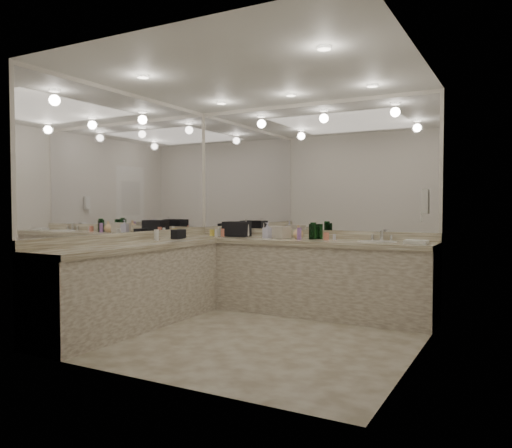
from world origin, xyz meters
The scene contains 36 objects.
floor centered at (0.00, 0.00, 0.00)m, with size 3.20×3.20×0.00m, color beige.
ceiling centered at (0.00, 0.00, 2.60)m, with size 3.20×3.20×0.00m, color white.
wall_back centered at (0.00, 1.50, 1.30)m, with size 3.20×0.02×2.60m, color silver.
wall_left centered at (-1.60, 0.00, 1.30)m, with size 0.02×3.00×2.60m, color silver.
wall_right centered at (1.60, 0.00, 1.30)m, with size 0.02×3.00×2.60m, color silver.
vanity_back_base centered at (0.00, 1.20, 0.42)m, with size 3.20×0.60×0.84m, color beige.
vanity_back_top centered at (0.00, 1.19, 0.87)m, with size 3.20×0.64×0.06m, color beige.
vanity_left_base centered at (-1.30, -0.30, 0.42)m, with size 0.60×2.40×0.84m, color beige.
vanity_left_top centered at (-1.29, -0.30, 0.87)m, with size 0.64×2.42×0.06m, color beige.
backsplash_back centered at (0.00, 1.48, 0.95)m, with size 3.20×0.04×0.10m, color beige.
backsplash_left centered at (-1.58, 0.00, 0.95)m, with size 0.04×3.00×0.10m, color beige.
mirror_back centered at (0.00, 1.49, 1.77)m, with size 3.12×0.01×1.55m, color white.
mirror_left centered at (-1.59, 0.00, 1.77)m, with size 0.01×2.92×1.55m, color white.
sink centered at (0.95, 1.20, 0.90)m, with size 0.44×0.44×0.03m, color white.
faucet centered at (0.95, 1.41, 0.97)m, with size 0.24×0.16×0.14m, color silver.
wall_phone centered at (1.56, 0.70, 1.35)m, with size 0.06×0.10×0.24m, color white.
door centered at (1.59, -0.50, 1.05)m, with size 0.02×0.82×2.10m, color white.
black_toiletry_bag centered at (-0.91, 1.25, 0.99)m, with size 0.33×0.21×0.19m, color black.
black_bag_spill centered at (-1.30, 0.52, 0.95)m, with size 0.09×0.20×0.11m, color black.
cream_cosmetic_case centered at (-0.27, 1.23, 0.97)m, with size 0.25×0.16×0.15m, color beige.
hand_towel centered at (1.39, 1.13, 0.92)m, with size 0.24×0.16×0.04m, color white.
lotion_left centered at (-1.30, 0.11, 0.96)m, with size 0.05×0.05×0.13m, color white.
soap_bottle_a centered at (-0.78, 1.27, 1.02)m, with size 0.09×0.09×0.23m, color beige.
soap_bottle_b centered at (-0.41, 1.16, 1.00)m, with size 0.09×0.09×0.20m, color silver.
soap_bottle_c centered at (-0.02, 1.22, 0.98)m, with size 0.13×0.13×0.17m, color #F3C587.
green_bottle_0 centered at (0.16, 1.25, 1.00)m, with size 0.07×0.07×0.20m, color #175521.
green_bottle_1 centered at (0.20, 1.31, 0.99)m, with size 0.06×0.06×0.18m, color #175521.
green_bottle_2 centered at (0.22, 1.32, 0.99)m, with size 0.07×0.07×0.18m, color #175521.
green_bottle_3 centered at (0.15, 1.23, 0.99)m, with size 0.07×0.07×0.19m, color #175521.
amenity_bottle_0 centered at (0.34, 1.23, 0.94)m, with size 0.06×0.06×0.09m, color #E57F66.
amenity_bottle_1 centered at (-1.28, 1.22, 0.94)m, with size 0.07×0.07×0.09m, color #F2D84C.
amenity_bottle_2 centered at (0.42, 1.27, 0.93)m, with size 0.04×0.04×0.07m, color silver.
amenity_bottle_3 centered at (-1.16, 1.14, 0.95)m, with size 0.04×0.04×0.10m, color white.
amenity_bottle_4 centered at (0.03, 1.13, 0.97)m, with size 0.05×0.05×0.14m, color #9966B2.
amenity_bottle_5 centered at (-1.06, 1.16, 0.95)m, with size 0.06×0.06×0.11m, color #E57F66.
amenity_bottle_6 centered at (-1.20, 1.29, 0.96)m, with size 0.04×0.04×0.11m, color white.
Camera 1 is at (2.40, -4.36, 1.32)m, focal length 35.00 mm.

